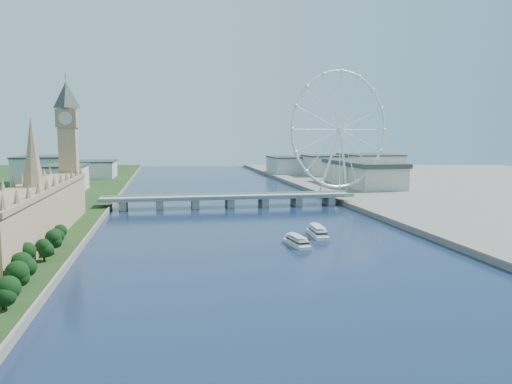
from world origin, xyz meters
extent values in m
plane|color=#1A304A|center=(0.00, 0.00, 0.00)|extent=(2000.00, 2000.00, 0.00)
cube|color=tan|center=(-128.00, 170.00, 17.00)|extent=(24.00, 200.00, 28.00)
cone|color=#937A59|center=(-128.00, 170.00, 53.00)|extent=(12.00, 12.00, 40.00)
cube|color=tan|center=(-128.00, 278.00, 43.00)|extent=(13.00, 13.00, 80.00)
cube|color=#937A59|center=(-128.00, 278.00, 75.00)|extent=(15.00, 15.00, 14.00)
pyramid|color=#2D3833|center=(-128.00, 278.00, 103.00)|extent=(20.02, 20.02, 20.00)
cube|color=gray|center=(0.00, 300.00, 8.50)|extent=(220.00, 22.00, 2.00)
cube|color=gray|center=(-90.00, 300.00, 3.75)|extent=(6.00, 20.00, 7.50)
cube|color=gray|center=(-60.00, 300.00, 3.75)|extent=(6.00, 20.00, 7.50)
cube|color=gray|center=(-30.00, 300.00, 3.75)|extent=(6.00, 20.00, 7.50)
cube|color=gray|center=(0.00, 300.00, 3.75)|extent=(6.00, 20.00, 7.50)
cube|color=gray|center=(30.00, 300.00, 3.75)|extent=(6.00, 20.00, 7.50)
cube|color=gray|center=(60.00, 300.00, 3.75)|extent=(6.00, 20.00, 7.50)
cube|color=gray|center=(90.00, 300.00, 3.75)|extent=(6.00, 20.00, 7.50)
torus|color=silver|center=(120.00, 355.00, 68.00)|extent=(113.60, 39.12, 118.60)
cylinder|color=silver|center=(120.00, 355.00, 68.00)|extent=(7.25, 6.61, 6.00)
cube|color=gray|center=(117.00, 365.00, 4.00)|extent=(14.00, 10.00, 2.00)
cube|color=beige|center=(-160.00, 430.00, 16.00)|extent=(40.00, 60.00, 26.00)
cube|color=beige|center=(-200.00, 520.00, 19.00)|extent=(60.00, 80.00, 32.00)
cube|color=beige|center=(-150.00, 600.00, 14.00)|extent=(50.00, 70.00, 22.00)
cube|color=beige|center=(180.00, 580.00, 17.00)|extent=(60.00, 60.00, 28.00)
cube|color=beige|center=(240.00, 560.00, 18.00)|extent=(70.00, 90.00, 30.00)
cube|color=beige|center=(140.00, 640.00, 15.00)|extent=(60.00, 80.00, 24.00)
camera|label=1|loc=(-54.72, -128.02, 62.27)|focal=35.00mm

